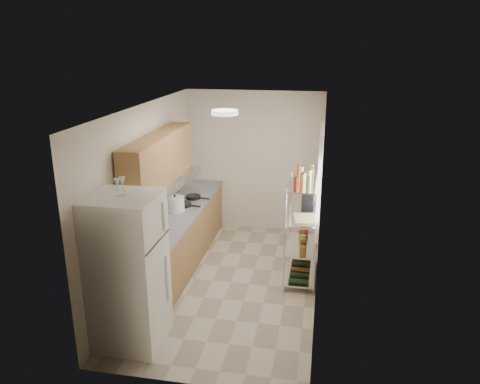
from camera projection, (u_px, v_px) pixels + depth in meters
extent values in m
cube|color=beige|center=(231.00, 283.00, 6.97)|extent=(2.50, 4.40, 0.01)
cube|color=white|center=(230.00, 106.00, 6.16)|extent=(2.50, 4.40, 0.01)
cube|color=beige|center=(254.00, 162.00, 8.63)|extent=(2.50, 0.01, 2.60)
cube|color=beige|center=(184.00, 273.00, 4.50)|extent=(2.50, 0.01, 2.60)
cube|color=beige|center=(146.00, 195.00, 6.78)|extent=(0.01, 4.40, 2.60)
cube|color=beige|center=(321.00, 205.00, 6.35)|extent=(0.01, 4.40, 2.60)
cube|color=#B27C4C|center=(179.00, 239.00, 7.40)|extent=(0.60, 3.48, 0.86)
cube|color=gray|center=(179.00, 213.00, 7.26)|extent=(0.63, 3.51, 0.04)
cube|color=#B7BABC|center=(151.00, 243.00, 6.20)|extent=(0.52, 0.44, 0.04)
cube|color=#B7BABC|center=(216.00, 210.00, 8.62)|extent=(0.01, 0.55, 0.72)
cube|color=#B27C4C|center=(159.00, 160.00, 6.68)|extent=(0.33, 2.20, 0.72)
cube|color=#B7BABC|center=(181.00, 173.00, 7.55)|extent=(0.50, 0.60, 0.12)
cube|color=white|center=(320.00, 180.00, 6.60)|extent=(0.06, 1.00, 1.46)
cube|color=silver|center=(300.00, 273.00, 7.04)|extent=(0.45, 0.90, 0.02)
cube|color=silver|center=(301.00, 245.00, 6.90)|extent=(0.45, 0.90, 0.02)
cube|color=silver|center=(302.00, 217.00, 6.76)|extent=(0.45, 0.90, 0.02)
cube|color=silver|center=(304.00, 184.00, 6.61)|extent=(0.45, 0.90, 0.02)
cylinder|color=silver|center=(285.00, 242.00, 6.46)|extent=(0.02, 0.02, 1.55)
cylinder|color=silver|center=(290.00, 220.00, 7.28)|extent=(0.02, 0.02, 1.55)
cylinder|color=silver|center=(316.00, 245.00, 6.39)|extent=(0.02, 0.02, 1.55)
cylinder|color=silver|center=(317.00, 221.00, 7.21)|extent=(0.02, 0.02, 1.55)
cylinder|color=white|center=(225.00, 112.00, 5.89)|extent=(0.34, 0.34, 0.05)
cube|color=white|center=(128.00, 272.00, 5.35)|extent=(0.75, 0.75, 1.83)
cylinder|color=silver|center=(175.00, 204.00, 7.26)|extent=(0.29, 0.29, 0.23)
cylinder|color=black|center=(182.00, 204.00, 7.51)|extent=(0.33, 0.33, 0.05)
cylinder|color=black|center=(193.00, 197.00, 7.86)|extent=(0.28, 0.28, 0.05)
cube|color=tan|center=(306.00, 219.00, 6.63)|extent=(0.37, 0.45, 0.03)
cube|color=black|center=(309.00, 199.00, 7.01)|extent=(0.20, 0.28, 0.31)
cube|color=#9F3513|center=(304.00, 231.00, 7.18)|extent=(0.13, 0.15, 0.15)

